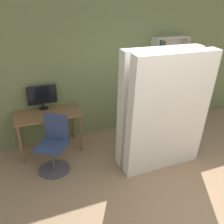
% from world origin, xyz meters
% --- Properties ---
extents(wall_back, '(8.00, 0.06, 2.70)m').
position_xyz_m(wall_back, '(0.00, 3.13, 1.35)').
color(wall_back, '#6B7A4C').
rests_on(wall_back, ground).
extents(desk, '(1.18, 0.67, 0.74)m').
position_xyz_m(desk, '(-1.42, 2.77, 0.64)').
color(desk, brown).
rests_on(desk, ground).
extents(monitor, '(0.54, 0.17, 0.45)m').
position_xyz_m(monitor, '(-1.45, 3.00, 1.00)').
color(monitor, black).
rests_on(monitor, desk).
extents(office_chair, '(0.62, 0.62, 0.93)m').
position_xyz_m(office_chair, '(-1.46, 2.10, 0.38)').
color(office_chair, '#4C4C51').
rests_on(office_chair, ground).
extents(bookshelf, '(0.77, 0.29, 1.93)m').
position_xyz_m(bookshelf, '(1.16, 2.99, 0.95)').
color(bookshelf, beige).
rests_on(bookshelf, ground).
extents(mattress_near, '(1.37, 0.39, 1.97)m').
position_xyz_m(mattress_near, '(0.24, 1.41, 0.99)').
color(mattress_near, silver).
rests_on(mattress_near, ground).
extents(mattress_far, '(1.37, 0.32, 1.97)m').
position_xyz_m(mattress_far, '(0.24, 1.74, 0.99)').
color(mattress_far, silver).
rests_on(mattress_far, ground).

